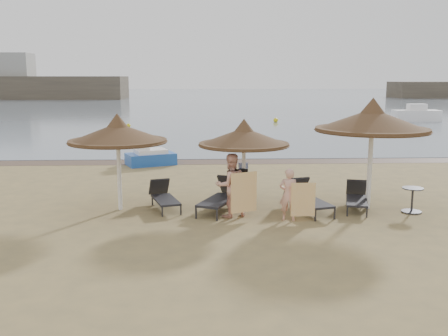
# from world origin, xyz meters

# --- Properties ---
(ground) EXTENTS (160.00, 160.00, 0.00)m
(ground) POSITION_xyz_m (0.00, 0.00, 0.00)
(ground) COLOR olive
(ground) RESTS_ON ground
(sea) EXTENTS (200.00, 140.00, 0.03)m
(sea) POSITION_xyz_m (0.00, 80.00, 0.01)
(sea) COLOR slate
(sea) RESTS_ON ground
(wet_sand_strip) EXTENTS (200.00, 1.60, 0.01)m
(wet_sand_strip) POSITION_xyz_m (0.00, 9.40, 0.00)
(wet_sand_strip) COLOR brown
(wet_sand_strip) RESTS_ON ground
(far_shore) EXTENTS (150.00, 54.80, 12.00)m
(far_shore) POSITION_xyz_m (-25.10, 77.82, 2.91)
(far_shore) COLOR brown
(far_shore) RESTS_ON ground
(palapa_left) EXTENTS (2.88, 2.88, 2.85)m
(palapa_left) POSITION_xyz_m (-3.31, 0.99, 2.27)
(palapa_left) COLOR white
(palapa_left) RESTS_ON ground
(palapa_center) EXTENTS (2.71, 2.71, 2.68)m
(palapa_center) POSITION_xyz_m (0.36, 1.06, 2.14)
(palapa_center) COLOR white
(palapa_center) RESTS_ON ground
(palapa_right) EXTENTS (3.33, 3.33, 3.30)m
(palapa_right) POSITION_xyz_m (4.09, 0.84, 2.63)
(palapa_right) COLOR white
(palapa_right) RESTS_ON ground
(lounger_far_left) EXTENTS (1.11, 1.89, 0.80)m
(lounger_far_left) POSITION_xyz_m (-2.04, 1.15, 0.36)
(lounger_far_left) COLOR #2E2E33
(lounger_far_left) RESTS_ON ground
(lounger_near_left) EXTENTS (1.48, 2.19, 0.94)m
(lounger_near_left) POSITION_xyz_m (-0.30, 0.83, 0.42)
(lounger_near_left) COLOR #2E2E33
(lounger_near_left) RESTS_ON ground
(lounger_near_right) EXTENTS (1.19, 2.10, 0.90)m
(lounger_near_right) POSITION_xyz_m (2.19, 0.66, 0.40)
(lounger_near_right) COLOR #2E2E33
(lounger_near_right) RESTS_ON ground
(lounger_far_right) EXTENTS (1.04, 1.86, 0.79)m
(lounger_far_right) POSITION_xyz_m (3.73, 0.83, 0.36)
(lounger_far_right) COLOR #2E2E33
(lounger_far_right) RESTS_ON ground
(side_table) EXTENTS (0.61, 0.61, 0.73)m
(side_table) POSITION_xyz_m (5.21, 0.33, 0.34)
(side_table) COLOR #2E2E33
(side_table) RESTS_ON ground
(person_left) EXTENTS (1.12, 0.92, 2.09)m
(person_left) POSITION_xyz_m (-0.08, 0.11, 1.05)
(person_left) COLOR #E5A690
(person_left) RESTS_ON ground
(person_right) EXTENTS (0.86, 0.65, 1.68)m
(person_right) POSITION_xyz_m (1.49, -0.32, 0.84)
(person_right) COLOR #E5A690
(person_right) RESTS_ON ground
(towel_left) EXTENTS (0.74, 0.34, 1.12)m
(towel_left) POSITION_xyz_m (0.27, -0.24, 0.77)
(towel_left) COLOR orange
(towel_left) RESTS_ON ground
(towel_right) EXTENTS (0.66, 0.03, 0.92)m
(towel_right) POSITION_xyz_m (1.84, -0.57, 0.64)
(towel_right) COLOR orange
(towel_right) RESTS_ON ground
(bag_patterned) EXTENTS (0.29, 0.14, 0.35)m
(bag_patterned) POSITION_xyz_m (0.36, 1.24, 1.17)
(bag_patterned) COLOR silver
(bag_patterned) RESTS_ON ground
(bag_dark) EXTENTS (0.23, 0.15, 0.31)m
(bag_dark) POSITION_xyz_m (0.36, 0.90, 1.06)
(bag_dark) COLOR black
(bag_dark) RESTS_ON ground
(pedal_boat) EXTENTS (2.40, 1.94, 0.97)m
(pedal_boat) POSITION_xyz_m (-3.23, 8.67, 0.36)
(pedal_boat) COLOR blue
(pedal_boat) RESTS_ON ground
(buoy_left) EXTENTS (0.32, 0.32, 0.32)m
(buoy_left) POSITION_xyz_m (-6.67, 25.48, 0.16)
(buoy_left) COLOR yellow
(buoy_left) RESTS_ON ground
(buoy_mid) EXTENTS (0.40, 0.40, 0.40)m
(buoy_mid) POSITION_xyz_m (5.40, 29.43, 0.20)
(buoy_mid) COLOR yellow
(buoy_mid) RESTS_ON ground
(buoy_right) EXTENTS (0.37, 0.37, 0.37)m
(buoy_right) POSITION_xyz_m (12.25, 23.78, 0.19)
(buoy_right) COLOR yellow
(buoy_right) RESTS_ON ground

